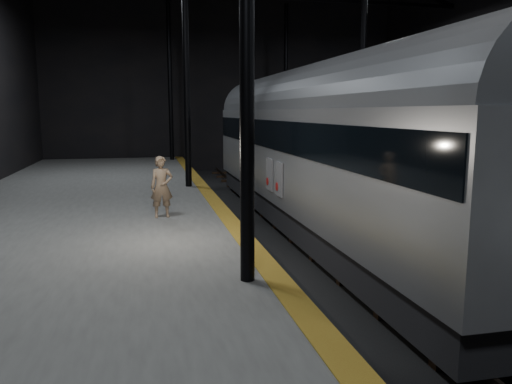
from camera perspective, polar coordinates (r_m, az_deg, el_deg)
name	(u,v)px	position (r m, az deg, el deg)	size (l,w,h in m)	color
ground	(351,258)	(14.39, 10.78, -7.40)	(44.00, 44.00, 0.00)	black
platform_left	(68,258)	(13.26, -20.68, -7.03)	(9.00, 43.80, 1.00)	#50504E
tactile_strip	(237,229)	(13.20, -2.18, -4.24)	(0.50, 43.80, 0.01)	#8A5C19
track	(351,256)	(14.37, 10.79, -7.14)	(2.40, 43.00, 0.24)	#3F3328
train	(315,142)	(16.78, 6.78, 5.64)	(3.06, 20.47, 5.47)	#9B9EA3
woman	(162,187)	(14.78, -10.73, 0.58)	(0.65, 0.43, 1.80)	#907358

